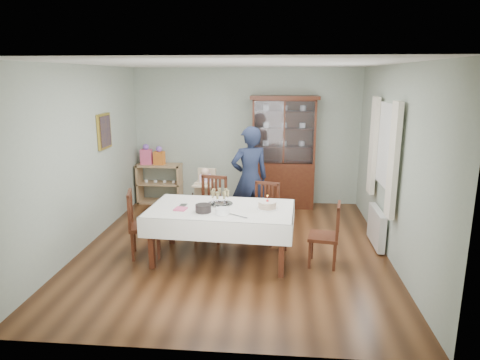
# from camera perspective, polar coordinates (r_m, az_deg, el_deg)

# --- Properties ---
(floor) EXTENTS (5.00, 5.00, 0.00)m
(floor) POSITION_cam_1_polar(r_m,az_deg,el_deg) (6.55, -0.87, -9.08)
(floor) COLOR #593319
(floor) RESTS_ON ground
(room_shell) EXTENTS (5.00, 5.00, 5.00)m
(room_shell) POSITION_cam_1_polar(r_m,az_deg,el_deg) (6.62, -0.45, 6.48)
(room_shell) COLOR #9EAA99
(room_shell) RESTS_ON floor
(dining_table) EXTENTS (2.07, 1.27, 0.76)m
(dining_table) POSITION_cam_1_polar(r_m,az_deg,el_deg) (6.07, -2.49, -7.10)
(dining_table) COLOR #482312
(dining_table) RESTS_ON floor
(china_cabinet) EXTENTS (1.30, 0.48, 2.18)m
(china_cabinet) POSITION_cam_1_polar(r_m,az_deg,el_deg) (8.39, 5.81, 3.93)
(china_cabinet) COLOR #482312
(china_cabinet) RESTS_ON floor
(sideboard) EXTENTS (0.90, 0.38, 0.80)m
(sideboard) POSITION_cam_1_polar(r_m,az_deg,el_deg) (8.88, -10.65, -0.45)
(sideboard) COLOR tan
(sideboard) RESTS_ON floor
(picture_frame) EXTENTS (0.04, 0.48, 0.58)m
(picture_frame) POSITION_cam_1_polar(r_m,az_deg,el_deg) (7.43, -17.65, 6.21)
(picture_frame) COLOR gold
(picture_frame) RESTS_ON room_shell
(window) EXTENTS (0.04, 1.02, 1.22)m
(window) POSITION_cam_1_polar(r_m,az_deg,el_deg) (6.58, 19.03, 4.32)
(window) COLOR white
(window) RESTS_ON room_shell
(curtain_left) EXTENTS (0.07, 0.30, 1.55)m
(curtain_left) POSITION_cam_1_polar(r_m,az_deg,el_deg) (5.99, 19.78, 2.43)
(curtain_left) COLOR silver
(curtain_left) RESTS_ON room_shell
(curtain_right) EXTENTS (0.07, 0.30, 1.55)m
(curtain_right) POSITION_cam_1_polar(r_m,az_deg,el_deg) (7.18, 17.35, 4.37)
(curtain_right) COLOR silver
(curtain_right) RESTS_ON room_shell
(radiator) EXTENTS (0.10, 0.80, 0.55)m
(radiator) POSITION_cam_1_polar(r_m,az_deg,el_deg) (6.86, 17.73, -6.00)
(radiator) COLOR white
(radiator) RESTS_ON floor
(chair_far_left) EXTENTS (0.52, 0.52, 0.99)m
(chair_far_left) POSITION_cam_1_polar(r_m,az_deg,el_deg) (6.84, -3.87, -5.45)
(chair_far_left) COLOR #482312
(chair_far_left) RESTS_ON floor
(chair_far_right) EXTENTS (0.50, 0.50, 0.92)m
(chair_far_right) POSITION_cam_1_polar(r_m,az_deg,el_deg) (6.74, 3.20, -5.95)
(chair_far_right) COLOR #482312
(chair_far_right) RESTS_ON floor
(chair_end_left) EXTENTS (0.53, 0.53, 0.96)m
(chair_end_left) POSITION_cam_1_polar(r_m,az_deg,el_deg) (6.36, -12.62, -7.38)
(chair_end_left) COLOR #482312
(chair_end_left) RESTS_ON floor
(chair_end_right) EXTENTS (0.46, 0.46, 0.89)m
(chair_end_right) POSITION_cam_1_polar(r_m,az_deg,el_deg) (6.03, 11.19, -8.73)
(chair_end_right) COLOR #482312
(chair_end_right) RESTS_ON floor
(woman) EXTENTS (0.75, 0.62, 1.75)m
(woman) POSITION_cam_1_polar(r_m,az_deg,el_deg) (7.11, 1.29, 0.19)
(woman) COLOR black
(woman) RESTS_ON floor
(high_chair) EXTENTS (0.48, 0.48, 0.99)m
(high_chair) POSITION_cam_1_polar(r_m,az_deg,el_deg) (7.58, -4.59, -2.82)
(high_chair) COLOR black
(high_chair) RESTS_ON floor
(champagne_tray) EXTENTS (0.36, 0.36, 0.22)m
(champagne_tray) POSITION_cam_1_polar(r_m,az_deg,el_deg) (6.06, -2.66, -2.72)
(champagne_tray) COLOR silver
(champagne_tray) RESTS_ON dining_table
(birthday_cake) EXTENTS (0.29, 0.29, 0.20)m
(birthday_cake) POSITION_cam_1_polar(r_m,az_deg,el_deg) (5.88, 3.66, -3.38)
(birthday_cake) COLOR white
(birthday_cake) RESTS_ON dining_table
(plate_stack_dark) EXTENTS (0.28, 0.28, 0.10)m
(plate_stack_dark) POSITION_cam_1_polar(r_m,az_deg,el_deg) (5.76, -4.92, -3.78)
(plate_stack_dark) COLOR black
(plate_stack_dark) RESTS_ON dining_table
(plate_stack_white) EXTENTS (0.22, 0.22, 0.08)m
(plate_stack_white) POSITION_cam_1_polar(r_m,az_deg,el_deg) (5.66, -2.39, -4.18)
(plate_stack_white) COLOR white
(plate_stack_white) RESTS_ON dining_table
(napkin_stack) EXTENTS (0.18, 0.18, 0.02)m
(napkin_stack) POSITION_cam_1_polar(r_m,az_deg,el_deg) (5.90, -7.95, -3.84)
(napkin_stack) COLOR #DA5079
(napkin_stack) RESTS_ON dining_table
(cutlery) EXTENTS (0.13, 0.18, 0.01)m
(cutlery) POSITION_cam_1_polar(r_m,az_deg,el_deg) (6.08, -7.98, -3.37)
(cutlery) COLOR silver
(cutlery) RESTS_ON dining_table
(cake_knife) EXTENTS (0.27, 0.19, 0.01)m
(cake_knife) POSITION_cam_1_polar(r_m,az_deg,el_deg) (5.58, -0.27, -4.81)
(cake_knife) COLOR silver
(cake_knife) RESTS_ON dining_table
(gift_bag_pink) EXTENTS (0.23, 0.16, 0.41)m
(gift_bag_pink) POSITION_cam_1_polar(r_m,az_deg,el_deg) (8.81, -12.39, 3.24)
(gift_bag_pink) COLOR #DA5079
(gift_bag_pink) RESTS_ON sideboard
(gift_bag_orange) EXTENTS (0.22, 0.17, 0.37)m
(gift_bag_orange) POSITION_cam_1_polar(r_m,az_deg,el_deg) (8.74, -10.71, 3.12)
(gift_bag_orange) COLOR orange
(gift_bag_orange) RESTS_ON sideboard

